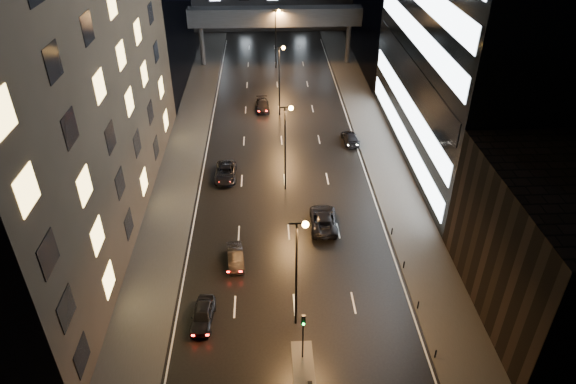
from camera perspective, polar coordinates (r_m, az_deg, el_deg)
The scene contains 18 objects.
ground at distance 68.55m, azimuth -0.72°, elevation 5.77°, with size 160.00×160.00×0.00m, color black.
sidewalk_left at distance 64.94m, azimuth -11.67°, elevation 3.45°, with size 5.00×110.00×0.15m, color #383533.
sidewalk_right at distance 65.70m, azimuth 10.43°, elevation 3.96°, with size 5.00×110.00×0.15m, color #383533.
building_left at distance 50.64m, azimuth -27.71°, elevation 16.43°, with size 15.00×48.00×40.00m, color #2D2319.
building_right_low at distance 44.99m, azimuth 27.34°, elevation -5.76°, with size 10.00×18.00×12.00m, color black.
skybridge at distance 93.77m, azimuth -1.45°, elevation 18.83°, with size 30.00×3.00×10.00m.
traffic_signal_near at distance 38.15m, azimuth 1.69°, elevation -15.06°, with size 0.28×0.34×4.40m.
bollard_row at distance 43.14m, azimuth 15.11°, elevation -14.46°, with size 0.12×25.12×0.90m.
streetlight_near at distance 38.24m, azimuth 1.19°, elevation -7.73°, with size 1.45×0.50×10.15m.
streetlight_mid_a at distance 54.92m, azimuth -0.14°, elevation 6.04°, with size 1.45×0.50×10.15m.
streetlight_mid_b at distance 73.27m, azimuth -0.85°, elevation 13.18°, with size 1.45×0.50×10.15m.
streetlight_far at distance 92.32m, azimuth -1.29°, elevation 17.42°, with size 1.45×0.50×10.15m.
car_away_a at distance 42.92m, azimuth -9.45°, elevation -13.33°, with size 1.68×4.19×1.43m, color black.
car_away_b at distance 47.89m, azimuth -5.87°, elevation -7.17°, with size 1.42×4.06×1.34m, color black.
car_away_c at distance 60.29m, azimuth -6.95°, elevation 2.16°, with size 2.38×5.17×1.44m, color black.
car_away_d at distance 77.23m, azimuth -2.84°, elevation 9.58°, with size 1.91×4.69×1.36m, color black.
car_toward_a at distance 52.14m, azimuth 3.95°, elevation -3.06°, with size 2.62×5.68×1.58m, color black.
car_toward_b at distance 68.19m, azimuth 6.93°, elevation 5.99°, with size 1.85×4.56×1.32m, color black.
Camera 1 is at (-1.96, -20.83, 31.53)m, focal length 32.00 mm.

